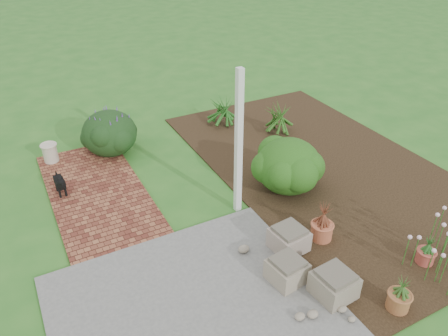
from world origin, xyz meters
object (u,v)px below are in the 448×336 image
stone_trough_near (287,271)px  black_dog (60,183)px  evergreen_shrub (289,165)px  cream_ceramic_urn (50,153)px

stone_trough_near → black_dog: (-2.36, 3.56, 0.10)m
black_dog → evergreen_shrub: size_ratio=0.42×
cream_ceramic_urn → evergreen_shrub: (3.63, -2.99, 0.30)m
evergreen_shrub → stone_trough_near: bearing=-125.0°
black_dog → evergreen_shrub: (3.67, -1.68, 0.24)m
stone_trough_near → cream_ceramic_urn: size_ratio=1.23×
black_dog → cream_ceramic_urn: (0.03, 1.31, -0.06)m
stone_trough_near → cream_ceramic_urn: bearing=115.6°
stone_trough_near → black_dog: black_dog is taller
stone_trough_near → evergreen_shrub: size_ratio=0.39×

